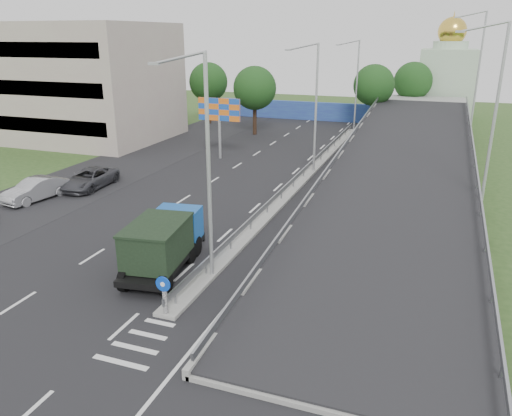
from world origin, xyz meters
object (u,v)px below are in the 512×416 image
at_px(dump_truck, 164,241).
at_px(billboard, 219,113).
at_px(lamp_post_far, 355,81).
at_px(parked_car_c, 89,179).
at_px(parked_car_b, 35,190).
at_px(lamp_post_near, 204,157).
at_px(church, 447,78).
at_px(lamp_post_mid, 314,102).
at_px(sign_bollard, 164,295).

bearing_deg(dump_truck, billboard, 99.01).
bearing_deg(dump_truck, lamp_post_far, 78.51).
xyz_separation_m(dump_truck, parked_car_c, (-12.15, 10.06, -0.77)).
xyz_separation_m(dump_truck, parked_car_b, (-13.80, 6.42, -0.72)).
relative_size(lamp_post_near, church, 0.73).
bearing_deg(church, lamp_post_near, -100.38).
relative_size(dump_truck, parked_car_c, 1.23).
distance_m(billboard, parked_car_c, 13.50).
bearing_deg(lamp_post_mid, church, 73.78).
bearing_deg(billboard, church, 59.30).
height_order(lamp_post_near, parked_car_c, lamp_post_near).
xyz_separation_m(billboard, dump_truck, (6.77, -21.95, -2.70)).
xyz_separation_m(sign_bollard, lamp_post_near, (0.11, 3.83, 4.77)).
bearing_deg(lamp_post_near, lamp_post_far, 90.00).
relative_size(lamp_post_near, dump_truck, 1.59).
relative_size(billboard, parked_car_b, 1.19).
distance_m(lamp_post_mid, dump_truck, 20.55).
bearing_deg(lamp_post_mid, lamp_post_far, 90.00).
bearing_deg(billboard, lamp_post_near, -67.51).
distance_m(lamp_post_far, billboard, 20.24).
xyz_separation_m(lamp_post_far, parked_car_b, (-16.13, -33.53, -5.04)).
bearing_deg(parked_car_b, dump_truck, -15.02).
xyz_separation_m(church, billboard, (-19.00, -32.00, -1.12)).
height_order(sign_bollard, parked_car_c, sign_bollard).
relative_size(lamp_post_far, parked_car_c, 1.95).
relative_size(sign_bollard, lamp_post_far, 0.17).
bearing_deg(lamp_post_far, billboard, -116.84).
bearing_deg(parked_car_c, dump_truck, -42.89).
bearing_deg(church, parked_car_b, -118.70).
height_order(lamp_post_near, billboard, lamp_post_near).
distance_m(lamp_post_far, parked_car_c, 33.60).
relative_size(lamp_post_far, parked_car_b, 2.17).
height_order(lamp_post_near, parked_car_b, lamp_post_near).
relative_size(lamp_post_near, lamp_post_far, 1.00).
xyz_separation_m(lamp_post_near, lamp_post_far, (0.00, 40.00, 0.00)).
bearing_deg(parked_car_c, church, 57.69).
xyz_separation_m(lamp_post_near, parked_car_c, (-14.49, 10.11, -5.09)).
distance_m(sign_bollard, lamp_post_far, 44.08).
xyz_separation_m(sign_bollard, billboard, (-9.00, 25.83, 3.15)).
xyz_separation_m(lamp_post_near, billboard, (-9.11, 22.00, -1.62)).
height_order(sign_bollard, church, church).
bearing_deg(lamp_post_mid, parked_car_b, -140.02).
height_order(lamp_post_near, church, church).
bearing_deg(sign_bollard, dump_truck, 119.87).
height_order(lamp_post_far, billboard, lamp_post_far).
bearing_deg(sign_bollard, church, 80.19).
relative_size(lamp_post_far, billboard, 1.83).
bearing_deg(sign_bollard, billboard, 109.21).
xyz_separation_m(sign_bollard, lamp_post_far, (0.11, 43.83, 4.77)).
relative_size(lamp_post_near, billboard, 1.83).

